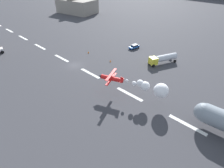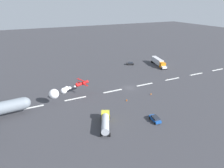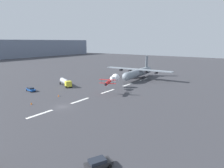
{
  "view_description": "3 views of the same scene",
  "coord_description": "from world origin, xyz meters",
  "px_view_note": "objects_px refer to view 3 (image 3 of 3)",
  "views": [
    {
      "loc": [
        44.17,
        -29.32,
        27.4
      ],
      "look_at": [
        19.06,
        -2.63,
        2.72
      ],
      "focal_mm": 28.73,
      "sensor_mm": 36.0,
      "label": 1
    },
    {
      "loc": [
        38.17,
        63.02,
        32.53
      ],
      "look_at": [
        8.47,
        1.18,
        3.63
      ],
      "focal_mm": 31.42,
      "sensor_mm": 36.0,
      "label": 2
    },
    {
      "loc": [
        -37.29,
        -44.59,
        18.86
      ],
      "look_at": [
        25.45,
        0.0,
        2.41
      ],
      "focal_mm": 32.08,
      "sensor_mm": 36.0,
      "label": 3
    }
  ],
  "objects_px": {
    "followme_car_yellow": "(98,163)",
    "airport_staff_sedan": "(31,89)",
    "stunt_biplane_red": "(114,78)",
    "fuel_tanker_truck": "(66,82)",
    "cargo_transport_plane": "(137,73)",
    "traffic_cone_far": "(59,95)",
    "traffic_cone_near": "(31,103)"
  },
  "relations": [
    {
      "from": "stunt_biplane_red",
      "to": "traffic_cone_near",
      "type": "height_order",
      "value": "stunt_biplane_red"
    },
    {
      "from": "followme_car_yellow",
      "to": "cargo_transport_plane",
      "type": "bearing_deg",
      "value": 23.88
    },
    {
      "from": "airport_staff_sedan",
      "to": "traffic_cone_near",
      "type": "xyz_separation_m",
      "value": [
        -9.57,
        -15.1,
        -0.44
      ]
    },
    {
      "from": "fuel_tanker_truck",
      "to": "traffic_cone_far",
      "type": "bearing_deg",
      "value": -139.98
    },
    {
      "from": "airport_staff_sedan",
      "to": "traffic_cone_far",
      "type": "bearing_deg",
      "value": -85.23
    },
    {
      "from": "stunt_biplane_red",
      "to": "traffic_cone_far",
      "type": "xyz_separation_m",
      "value": [
        -21.33,
        8.88,
        -3.79
      ]
    },
    {
      "from": "fuel_tanker_truck",
      "to": "followme_car_yellow",
      "type": "relative_size",
      "value": 2.18
    },
    {
      "from": "fuel_tanker_truck",
      "to": "followme_car_yellow",
      "type": "height_order",
      "value": "fuel_tanker_truck"
    },
    {
      "from": "followme_car_yellow",
      "to": "traffic_cone_far",
      "type": "xyz_separation_m",
      "value": [
        23.2,
        36.83,
        -0.44
      ]
    },
    {
      "from": "stunt_biplane_red",
      "to": "fuel_tanker_truck",
      "type": "xyz_separation_m",
      "value": [
        -8.2,
        19.91,
        -2.41
      ]
    },
    {
      "from": "cargo_transport_plane",
      "to": "traffic_cone_far",
      "type": "height_order",
      "value": "cargo_transport_plane"
    },
    {
      "from": "fuel_tanker_truck",
      "to": "airport_staff_sedan",
      "type": "xyz_separation_m",
      "value": [
        -14.36,
        3.69,
        -0.94
      ]
    },
    {
      "from": "cargo_transport_plane",
      "to": "airport_staff_sedan",
      "type": "height_order",
      "value": "cargo_transport_plane"
    },
    {
      "from": "traffic_cone_far",
      "to": "fuel_tanker_truck",
      "type": "bearing_deg",
      "value": 40.02
    },
    {
      "from": "cargo_transport_plane",
      "to": "traffic_cone_near",
      "type": "relative_size",
      "value": 47.29
    },
    {
      "from": "cargo_transport_plane",
      "to": "traffic_cone_far",
      "type": "relative_size",
      "value": 47.29
    },
    {
      "from": "traffic_cone_far",
      "to": "stunt_biplane_red",
      "type": "bearing_deg",
      "value": -22.61
    },
    {
      "from": "cargo_transport_plane",
      "to": "traffic_cone_near",
      "type": "xyz_separation_m",
      "value": [
        -55.64,
        6.32,
        -2.94
      ]
    },
    {
      "from": "traffic_cone_far",
      "to": "airport_staff_sedan",
      "type": "bearing_deg",
      "value": 94.77
    },
    {
      "from": "followme_car_yellow",
      "to": "traffic_cone_near",
      "type": "bearing_deg",
      "value": 71.2
    },
    {
      "from": "stunt_biplane_red",
      "to": "airport_staff_sedan",
      "type": "height_order",
      "value": "stunt_biplane_red"
    },
    {
      "from": "fuel_tanker_truck",
      "to": "traffic_cone_far",
      "type": "xyz_separation_m",
      "value": [
        -13.13,
        -11.03,
        -1.37
      ]
    },
    {
      "from": "followme_car_yellow",
      "to": "airport_staff_sedan",
      "type": "relative_size",
      "value": 1.01
    },
    {
      "from": "fuel_tanker_truck",
      "to": "traffic_cone_near",
      "type": "distance_m",
      "value": 26.54
    },
    {
      "from": "fuel_tanker_truck",
      "to": "traffic_cone_near",
      "type": "bearing_deg",
      "value": -154.5
    },
    {
      "from": "stunt_biplane_red",
      "to": "traffic_cone_far",
      "type": "bearing_deg",
      "value": 157.39
    },
    {
      "from": "followme_car_yellow",
      "to": "stunt_biplane_red",
      "type": "bearing_deg",
      "value": 32.11
    },
    {
      "from": "fuel_tanker_truck",
      "to": "traffic_cone_far",
      "type": "height_order",
      "value": "fuel_tanker_truck"
    },
    {
      "from": "cargo_transport_plane",
      "to": "fuel_tanker_truck",
      "type": "bearing_deg",
      "value": 150.79
    },
    {
      "from": "fuel_tanker_truck",
      "to": "traffic_cone_near",
      "type": "xyz_separation_m",
      "value": [
        -23.93,
        -11.41,
        -1.37
      ]
    },
    {
      "from": "cargo_transport_plane",
      "to": "traffic_cone_near",
      "type": "distance_m",
      "value": 56.07
    },
    {
      "from": "cargo_transport_plane",
      "to": "stunt_biplane_red",
      "type": "relative_size",
      "value": 2.19
    }
  ]
}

